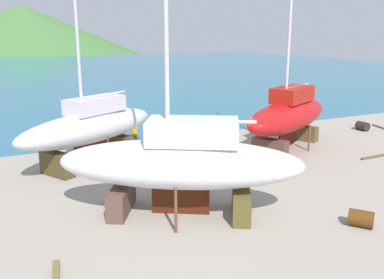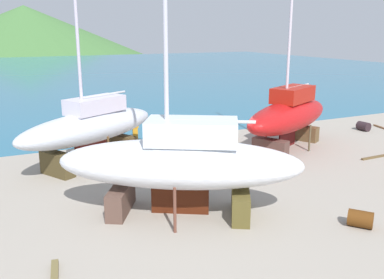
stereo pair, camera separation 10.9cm
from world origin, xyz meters
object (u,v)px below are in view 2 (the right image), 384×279
object	(u,v)px
sailboat_small_center	(181,162)
barrel_ochre	(360,219)
sailboat_far_slipway	(289,115)
worker	(135,128)
sailboat_mid_port	(91,126)
barrel_rust_mid	(364,126)

from	to	relation	value
sailboat_small_center	barrel_ochre	xyz separation A→B (m)	(5.72, -4.10, -1.92)
sailboat_small_center	sailboat_far_slipway	world-z (taller)	sailboat_small_center
sailboat_far_slipway	barrel_ochre	xyz separation A→B (m)	(-4.74, -10.54, -1.80)
sailboat_small_center	worker	xyz separation A→B (m)	(2.21, 12.60, -1.39)
sailboat_mid_port	sailboat_far_slipway	xyz separation A→B (m)	(12.20, -1.87, -0.08)
sailboat_mid_port	barrel_rust_mid	distance (m)	20.43
sailboat_small_center	sailboat_far_slipway	xyz separation A→B (m)	(10.46, 6.43, -0.12)
sailboat_mid_port	barrel_rust_mid	bearing A→B (deg)	149.66
sailboat_mid_port	sailboat_small_center	distance (m)	8.48
worker	barrel_rust_mid	xyz separation A→B (m)	(16.38, -4.89, -0.52)
barrel_rust_mid	worker	bearing A→B (deg)	163.37
sailboat_far_slipway	barrel_rust_mid	world-z (taller)	sailboat_far_slipway
sailboat_mid_port	worker	size ratio (longest dim) A/B	9.60
sailboat_far_slipway	worker	world-z (taller)	sailboat_far_slipway
worker	sailboat_mid_port	bearing A→B (deg)	-34.35
sailboat_mid_port	sailboat_small_center	world-z (taller)	sailboat_small_center
sailboat_small_center	barrel_rust_mid	distance (m)	20.21
barrel_rust_mid	barrel_ochre	world-z (taller)	barrel_rust_mid
sailboat_small_center	sailboat_far_slipway	distance (m)	12.28
sailboat_small_center	sailboat_far_slipway	bearing A→B (deg)	-117.90
barrel_ochre	barrel_rust_mid	bearing A→B (deg)	42.52
sailboat_mid_port	sailboat_small_center	size ratio (longest dim) A/B	0.89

